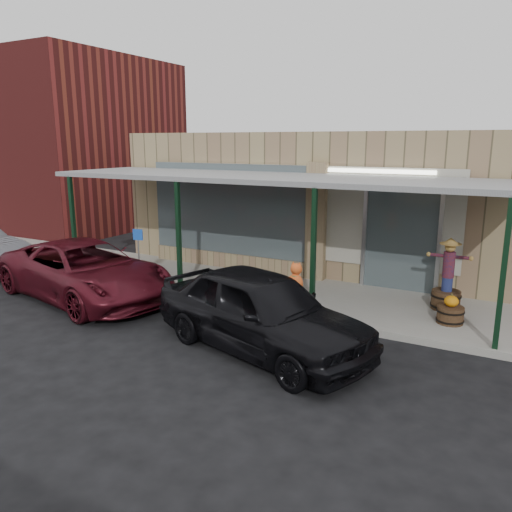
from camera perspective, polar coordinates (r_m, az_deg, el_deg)
The scene contains 10 objects.
ground at distance 10.35m, azimuth -7.70°, elevation -9.57°, with size 120.00×120.00×0.00m, color black.
sidewalk at distance 13.22m, azimuth 1.50°, elevation -4.05°, with size 40.00×3.20×0.15m, color gray.
storefront at distance 16.94m, azimuth 8.59°, elevation 6.56°, with size 12.00×6.25×4.20m.
awning at distance 12.64m, azimuth 1.49°, elevation 8.73°, with size 12.00×3.00×3.04m.
block_buildings_near at distance 17.28m, azimuth 16.39°, elevation 11.88°, with size 61.00×8.00×8.00m.
barrel_scarecrow at distance 12.29m, azimuth 20.99°, elevation -3.13°, with size 1.02×0.70×1.68m.
barrel_pumpkin at distance 11.47m, azimuth 21.33°, elevation -6.06°, with size 0.70×0.70×0.65m.
handicap_sign at distance 14.09m, azimuth -13.28°, elevation 0.92°, with size 0.30×0.07×1.45m.
parked_sedan at distance 9.55m, azimuth 0.60°, elevation -6.27°, with size 5.01×3.14×1.61m.
car_maroon at distance 13.41m, azimuth -18.97°, elevation -1.60°, with size 2.43×5.27×1.46m, color #54101C.
Camera 1 is at (5.70, -7.68, 3.95)m, focal length 35.00 mm.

